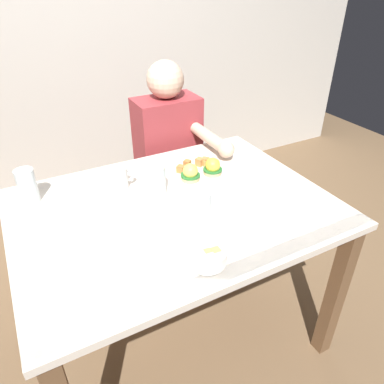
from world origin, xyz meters
The scene contains 11 objects.
ground_plane centered at (0.00, 0.00, 0.00)m, with size 6.00×6.00×0.00m, color brown.
back_wall centered at (0.00, 1.50, 1.30)m, with size 4.80×0.10×2.60m, color beige.
dining_table centered at (0.00, 0.00, 0.63)m, with size 1.20×0.90×0.74m.
eggs_benedict_plate centered at (0.20, 0.14, 0.77)m, with size 0.27×0.27×0.09m.
fruit_bowl centered at (-0.05, -0.34, 0.77)m, with size 0.12×0.12×0.06m.
coffee_mug centered at (-0.14, 0.23, 0.79)m, with size 0.11×0.08×0.09m.
fork centered at (0.25, -0.26, 0.74)m, with size 0.10×0.14×0.00m.
water_glass_near centered at (-0.02, 0.12, 0.79)m, with size 0.08×0.08×0.12m.
water_glass_far centered at (0.04, -0.13, 0.79)m, with size 0.07×0.07×0.12m.
water_glass_extra centered at (-0.48, 0.30, 0.80)m, with size 0.07×0.07×0.14m.
diner_person centered at (0.27, 0.60, 0.65)m, with size 0.34×0.54×1.14m.
Camera 1 is at (-0.49, -1.05, 1.53)m, focal length 33.86 mm.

